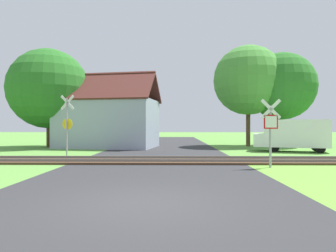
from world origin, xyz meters
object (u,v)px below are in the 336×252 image
at_px(mail_truck, 293,134).
at_px(stop_sign_near, 271,127).
at_px(crossing_sign_far, 67,122).
at_px(tree_far, 282,86).
at_px(tree_left, 49,89).
at_px(tree_right, 248,80).
at_px(house, 108,122).

bearing_deg(mail_truck, stop_sign_near, 169.81).
distance_m(crossing_sign_far, tree_far, 18.78).
bearing_deg(tree_far, mail_truck, -102.83).
bearing_deg(tree_left, crossing_sign_far, -61.12).
bearing_deg(crossing_sign_far, tree_right, 47.37).
xyz_separation_m(house, mail_truck, (13.84, -4.04, -0.93)).
xyz_separation_m(stop_sign_near, tree_far, (5.52, 13.87, 3.60)).
bearing_deg(tree_far, tree_left, -175.68).
bearing_deg(tree_left, stop_sign_near, -39.92).
distance_m(crossing_sign_far, house, 7.76).
height_order(crossing_sign_far, mail_truck, crossing_sign_far).
xyz_separation_m(tree_far, tree_right, (-2.94, 0.12, 0.56)).
xyz_separation_m(stop_sign_near, crossing_sign_far, (-10.38, 4.42, 0.30)).
distance_m(tree_left, mail_truck, 19.77).
xyz_separation_m(tree_far, tree_left, (-20.26, -1.53, -0.38)).
height_order(crossing_sign_far, tree_far, tree_far).
xyz_separation_m(crossing_sign_far, tree_far, (15.90, 9.45, 3.30)).
distance_m(stop_sign_near, mail_truck, 9.15).
distance_m(stop_sign_near, tree_far, 15.36).
xyz_separation_m(tree_left, mail_truck, (18.95, -4.23, -3.72)).
bearing_deg(crossing_sign_far, tree_left, 129.81).
bearing_deg(tree_right, tree_far, -2.28).
bearing_deg(mail_truck, house, 90.94).
height_order(house, tree_far, tree_far).
relative_size(crossing_sign_far, house, 0.41).
distance_m(house, tree_right, 12.90).
relative_size(tree_far, tree_right, 0.92).
bearing_deg(house, crossing_sign_far, -86.23).
height_order(crossing_sign_far, house, house).
bearing_deg(house, tree_far, 15.75).
xyz_separation_m(house, tree_far, (15.15, 1.72, 3.16)).
distance_m(house, tree_left, 5.82).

